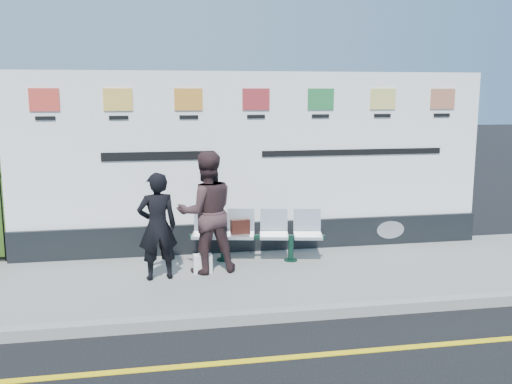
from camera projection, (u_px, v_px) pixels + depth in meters
ground at (274, 359)px, 6.02m from camera, size 80.00×80.00×0.00m
pavement at (238, 279)px, 8.43m from camera, size 14.00×3.00×0.12m
kerb at (257, 317)px, 6.98m from camera, size 14.00×0.18×0.14m
yellow_line at (274, 359)px, 6.02m from camera, size 14.00×0.10×0.01m
billboard at (255, 174)px, 9.60m from camera, size 8.00×0.30×3.00m
bench at (257, 247)px, 9.11m from camera, size 2.13×0.94×0.44m
woman_left at (157, 226)px, 8.12m from camera, size 0.62×0.46×1.56m
woman_right at (206, 212)px, 8.44m from camera, size 0.97×0.80×1.82m
handbag_brown at (240, 226)px, 9.06m from camera, size 0.31×0.17×0.23m
carrier_bag_white at (203, 264)px, 8.51m from camera, size 0.28×0.17×0.28m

